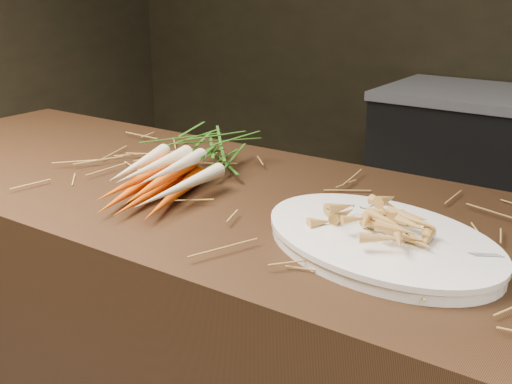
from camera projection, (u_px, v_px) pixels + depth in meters
straw_bedding at (296, 206)px, 1.25m from camera, size 1.40×0.60×0.02m
root_veg_bunch at (186, 161)px, 1.41m from camera, size 0.29×0.54×0.10m
serving_platter at (380, 242)px, 1.07m from camera, size 0.51×0.42×0.02m
roasted_veg_heap at (381, 222)px, 1.06m from camera, size 0.26×0.22×0.05m
serving_fork at (451, 272)px, 0.93m from camera, size 0.15×0.09×0.00m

